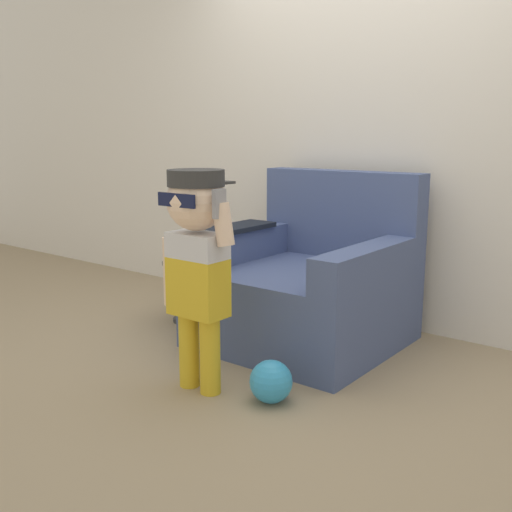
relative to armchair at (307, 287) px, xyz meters
name	(u,v)px	position (x,y,z in m)	size (l,w,h in m)	color
ground_plane	(292,353)	(0.06, -0.23, -0.33)	(10.00, 10.00, 0.00)	#998466
wall_back	(369,121)	(0.06, 0.59, 0.97)	(10.00, 0.05, 2.60)	silver
armchair	(307,287)	(0.00, 0.00, 0.00)	(1.08, 1.03, 1.00)	#475684
person_child	(197,246)	(-0.02, -0.92, 0.38)	(0.44, 0.33, 1.06)	gold
side_table	(189,285)	(-0.81, -0.17, -0.08)	(0.34, 0.34, 0.41)	#333333
toy_ball	(271,382)	(0.34, -0.82, -0.23)	(0.20, 0.20, 0.20)	#3399D1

